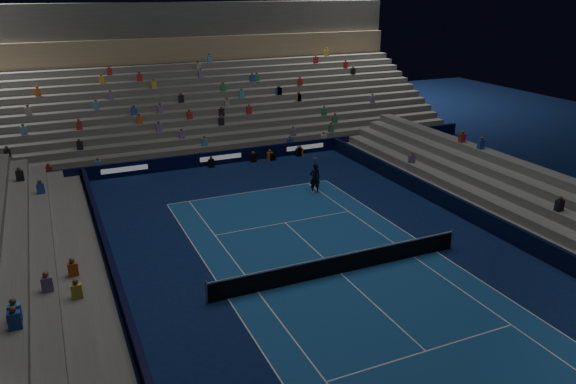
# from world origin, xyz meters

# --- Properties ---
(ground) EXTENTS (90.00, 90.00, 0.00)m
(ground) POSITION_xyz_m (0.00, 0.00, 0.00)
(ground) COLOR #0B1A45
(ground) RESTS_ON ground
(court_surface) EXTENTS (10.97, 23.77, 0.01)m
(court_surface) POSITION_xyz_m (0.00, 0.00, 0.01)
(court_surface) COLOR navy
(court_surface) RESTS_ON ground
(sponsor_barrier_far) EXTENTS (44.00, 0.25, 1.00)m
(sponsor_barrier_far) POSITION_xyz_m (0.00, 18.50, 0.50)
(sponsor_barrier_far) COLOR black
(sponsor_barrier_far) RESTS_ON ground
(sponsor_barrier_east) EXTENTS (0.25, 37.00, 1.00)m
(sponsor_barrier_east) POSITION_xyz_m (9.70, 0.00, 0.50)
(sponsor_barrier_east) COLOR black
(sponsor_barrier_east) RESTS_ON ground
(sponsor_barrier_west) EXTENTS (0.25, 37.00, 1.00)m
(sponsor_barrier_west) POSITION_xyz_m (-9.70, 0.00, 0.50)
(sponsor_barrier_west) COLOR black
(sponsor_barrier_west) RESTS_ON ground
(grandstand_main) EXTENTS (44.00, 15.20, 11.20)m
(grandstand_main) POSITION_xyz_m (0.00, 27.90, 3.38)
(grandstand_main) COLOR #60605B
(grandstand_main) RESTS_ON ground
(grandstand_east) EXTENTS (5.00, 37.00, 2.50)m
(grandstand_east) POSITION_xyz_m (13.17, 0.00, 0.92)
(grandstand_east) COLOR slate
(grandstand_east) RESTS_ON ground
(grandstand_west) EXTENTS (5.00, 37.00, 2.50)m
(grandstand_west) POSITION_xyz_m (-13.17, 0.00, 0.92)
(grandstand_west) COLOR slate
(grandstand_west) RESTS_ON ground
(tennis_net) EXTENTS (12.90, 0.10, 1.10)m
(tennis_net) POSITION_xyz_m (0.00, 0.00, 0.50)
(tennis_net) COLOR #B2B2B7
(tennis_net) RESTS_ON ground
(tennis_player) EXTENTS (0.75, 0.53, 1.95)m
(tennis_player) POSITION_xyz_m (3.74, 10.15, 0.98)
(tennis_player) COLOR black
(tennis_player) RESTS_ON ground
(broadcast_camera) EXTENTS (0.51, 0.91, 0.57)m
(broadcast_camera) POSITION_xyz_m (3.95, 17.94, 0.29)
(broadcast_camera) COLOR black
(broadcast_camera) RESTS_ON ground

